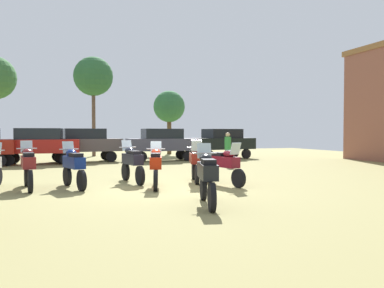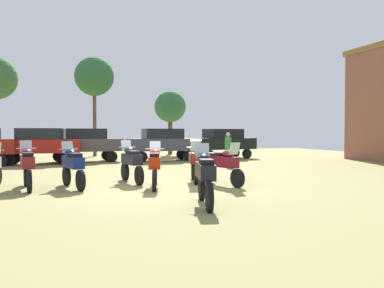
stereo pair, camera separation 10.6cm
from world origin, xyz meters
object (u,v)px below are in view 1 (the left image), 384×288
motorcycle_7 (74,165)px  motorcycle_12 (224,164)px  motorcycle_3 (207,175)px  tree_4 (93,77)px  motorcycle_2 (156,165)px  person_1 (228,146)px  motorcycle_1 (132,162)px  motorcycle_10 (28,165)px  motorcycle_9 (195,161)px  car_6 (39,143)px  car_1 (222,141)px  car_3 (84,142)px  car_4 (162,142)px  tree_3 (169,107)px

motorcycle_7 → motorcycle_12: bearing=-25.5°
motorcycle_3 → motorcycle_7: (-2.97, 4.10, -0.01)m
tree_4 → motorcycle_3: bearing=-87.3°
motorcycle_2 → person_1: 8.63m
motorcycle_1 → motorcycle_10: 3.38m
tree_4 → motorcycle_2: bearing=-88.2°
motorcycle_9 → person_1: (3.81, 5.72, 0.30)m
motorcycle_1 → car_6: 10.19m
motorcycle_3 → motorcycle_2: bearing=111.2°
motorcycle_7 → person_1: 9.96m
motorcycle_3 → car_1: size_ratio=0.48×
motorcycle_3 → person_1: person_1 is taller
tree_4 → motorcycle_12: bearing=-80.9°
motorcycle_9 → motorcycle_3: bearing=89.1°
motorcycle_3 → car_3: bearing=110.7°
motorcycle_3 → tree_4: 21.52m
motorcycle_2 → person_1: (5.48, 6.66, 0.31)m
motorcycle_2 → car_1: 14.19m
motorcycle_12 → car_1: size_ratio=0.49×
car_3 → motorcycle_10: bearing=161.9°
motorcycle_2 → motorcycle_1: bearing=124.1°
tree_4 → car_3: bearing=-100.4°
car_4 → motorcycle_7: bearing=151.5°
motorcycle_1 → person_1: person_1 is taller
motorcycle_1 → motorcycle_2: (0.52, -1.42, -0.00)m
car_6 → person_1: (9.48, -4.32, -0.14)m
motorcycle_9 → motorcycle_12: (0.63, -1.10, -0.03)m
motorcycle_2 → motorcycle_3: bearing=-68.1°
motorcycle_7 → person_1: (7.99, 5.95, 0.31)m
car_3 → tree_3: bearing=-53.5°
car_4 → car_1: bearing=-83.2°
motorcycle_3 → car_1: 16.97m
motorcycle_1 → motorcycle_7: bearing=-169.3°
car_3 → person_1: size_ratio=2.53×
person_1 → tree_4: 13.30m
motorcycle_2 → motorcycle_3: 3.42m
motorcycle_10 → car_1: size_ratio=0.50×
car_1 → motorcycle_1: bearing=134.2°
tree_3 → motorcycle_2: bearing=-106.7°
motorcycle_12 → car_3: bearing=-86.0°
motorcycle_10 → car_4: car_4 is taller
motorcycle_7 → motorcycle_9: size_ratio=0.99×
motorcycle_12 → car_3: (-3.84, 12.22, 0.46)m
motorcycle_1 → car_1: 13.31m
motorcycle_12 → tree_3: tree_3 is taller
motorcycle_9 → motorcycle_2: bearing=44.0°
car_3 → car_1: bearing=-96.4°
motorcycle_3 → person_1: 11.23m
car_4 → motorcycle_1: bearing=159.2°
motorcycle_10 → tree_4: (3.32, 16.57, 5.12)m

